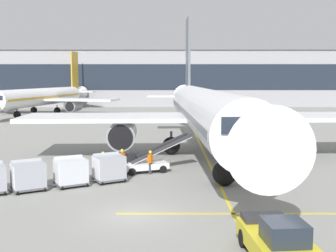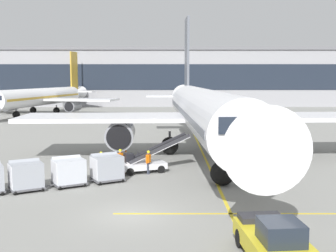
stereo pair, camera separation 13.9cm
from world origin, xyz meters
The scene contains 17 objects.
ground_plane centered at (0.00, 0.00, 0.00)m, with size 600.00×600.00×0.00m, color gray.
parked_airplane centered at (5.02, 16.42, 3.97)m, with size 32.42×42.50×14.54m.
belt_loader centered at (0.25, 9.98, 0.83)m, with size 5.49×3.12×2.78m.
baggage_cart_lead centered at (-2.25, 6.99, 1.00)m, with size 2.76×2.38×1.91m.
baggage_cart_second centered at (-4.56, 5.83, 1.00)m, with size 2.76×2.38×1.91m.
baggage_cart_third centered at (-6.94, 4.69, 1.00)m, with size 2.76×2.38×1.91m.
pushback_tug centered at (5.95, -5.49, 0.83)m, with size 2.47×4.56×1.83m.
ground_crew_by_loader centered at (-1.66, 9.89, 1.00)m, with size 0.43×0.46×1.74m.
ground_crew_by_carts centered at (-2.91, 8.83, 1.00)m, with size 0.55×0.35×1.74m.
ground_crew_marshaller centered at (0.47, 9.26, 1.00)m, with size 0.37×0.53×1.74m.
ground_crew_wingwalker centered at (-2.39, 8.00, 1.00)m, with size 0.47×0.42×1.74m.
safety_cone_engine_keepout centered at (-1.88, 16.31, 0.30)m, with size 0.54×0.54×0.62m.
safety_cone_wingtip centered at (-0.08, 16.09, 0.30)m, with size 0.54×0.54×0.62m.
apron_guidance_line_lead_in centered at (5.15, 15.69, 0.00)m, with size 0.20×110.00×0.01m.
apron_guidance_line_stop_bar centered at (5.05, 0.19, 0.00)m, with size 12.00×0.20×0.01m.
terminal_building centered at (5.37, 87.62, 7.10)m, with size 105.31×14.61×14.31m.
distant_airplane centered at (-22.49, 60.87, 3.26)m, with size 29.93×37.97×12.85m.
Camera 1 is at (1.76, -20.98, 7.01)m, focal length 45.08 mm.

